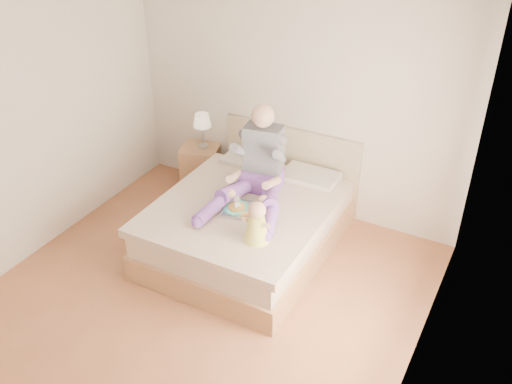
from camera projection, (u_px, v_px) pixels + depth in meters
The scene contains 7 objects.
room at pixel (196, 169), 4.67m from camera, with size 4.02×4.22×2.71m.
bed at pixel (251, 220), 6.14m from camera, with size 1.70×2.18×1.00m.
nightstand at pixel (201, 167), 7.22m from camera, with size 0.56×0.53×0.56m.
lamp at pixel (202, 122), 6.89m from camera, with size 0.22×0.22×0.45m.
adult at pixel (257, 171), 5.89m from camera, with size 0.82×1.23×0.97m.
tray at pixel (245, 208), 5.75m from camera, with size 0.52×0.45×0.13m.
baby at pixel (257, 224), 5.27m from camera, with size 0.28×0.37×0.42m.
Camera 1 is at (2.45, -3.34, 3.80)m, focal length 40.00 mm.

